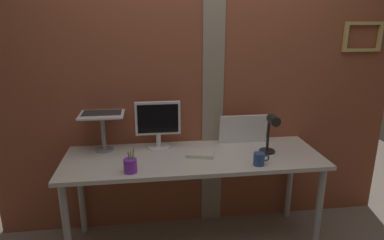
{
  "coord_description": "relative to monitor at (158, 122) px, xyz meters",
  "views": [
    {
      "loc": [
        -0.41,
        -2.21,
        1.73
      ],
      "look_at": [
        -0.09,
        0.2,
        1.0
      ],
      "focal_mm": 31.56,
      "sensor_mm": 36.0,
      "label": 1
    }
  ],
  "objects": [
    {
      "name": "laptop_stand",
      "position": [
        -0.42,
        0.0,
        -0.03
      ],
      "size": [
        0.28,
        0.22,
        0.28
      ],
      "color": "gray",
      "rests_on": "desk"
    },
    {
      "name": "monitor",
      "position": [
        0.0,
        0.0,
        0.0
      ],
      "size": [
        0.35,
        0.18,
        0.38
      ],
      "color": "white",
      "rests_on": "desk"
    },
    {
      "name": "pen_cup",
      "position": [
        -0.2,
        -0.42,
        -0.17
      ],
      "size": [
        0.09,
        0.09,
        0.17
      ],
      "color": "purple",
      "rests_on": "desk"
    },
    {
      "name": "paper_clutter_stack",
      "position": [
        0.3,
        -0.2,
        -0.2
      ],
      "size": [
        0.23,
        0.19,
        0.03
      ],
      "primitive_type": "cube",
      "rotation": [
        0.0,
        0.0,
        -0.26
      ],
      "color": "silver",
      "rests_on": "desk"
    },
    {
      "name": "brick_wall_back",
      "position": [
        0.34,
        0.18,
        0.36
      ],
      "size": [
        3.32,
        0.16,
        2.66
      ],
      "color": "brown",
      "rests_on": "ground_plane"
    },
    {
      "name": "laptop",
      "position": [
        -0.42,
        0.08,
        0.13
      ],
      "size": [
        0.33,
        0.34,
        0.24
      ],
      "color": "white",
      "rests_on": "laptop_stand"
    },
    {
      "name": "desk",
      "position": [
        0.25,
        -0.2,
        -0.29
      ],
      "size": [
        1.92,
        0.64,
        0.75
      ],
      "color": "silver",
      "rests_on": "ground_plane"
    },
    {
      "name": "desk_lamp",
      "position": [
        0.82,
        -0.25,
        -0.02
      ],
      "size": [
        0.12,
        0.2,
        0.32
      ],
      "color": "black",
      "rests_on": "desk"
    },
    {
      "name": "whiteboard_panel",
      "position": [
        0.69,
        0.02,
        -0.1
      ],
      "size": [
        0.39,
        0.05,
        0.24
      ],
      "primitive_type": "cube",
      "rotation": [
        0.15,
        0.0,
        0.0
      ],
      "color": "white",
      "rests_on": "desk"
    },
    {
      "name": "coffee_mug",
      "position": [
        0.68,
        -0.42,
        -0.17
      ],
      "size": [
        0.12,
        0.08,
        0.09
      ],
      "color": "#2D4C8C",
      "rests_on": "desk"
    }
  ]
}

